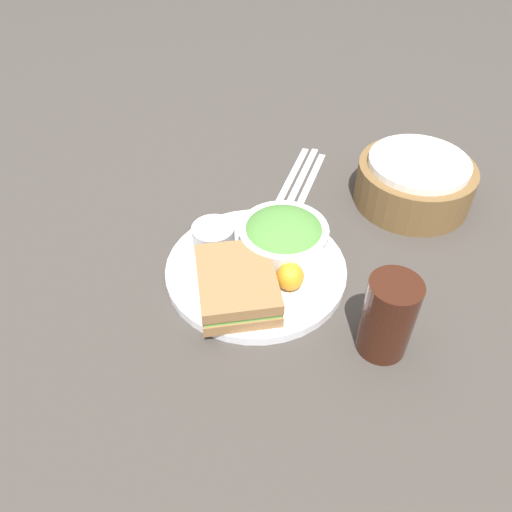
# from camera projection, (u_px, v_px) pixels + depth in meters

# --- Properties ---
(ground_plane) EXTENTS (4.00, 4.00, 0.00)m
(ground_plane) POSITION_uv_depth(u_px,v_px,m) (256.00, 273.00, 0.74)
(ground_plane) COLOR #3D3833
(plate) EXTENTS (0.26, 0.26, 0.01)m
(plate) POSITION_uv_depth(u_px,v_px,m) (256.00, 269.00, 0.73)
(plate) COLOR silver
(plate) RESTS_ON ground_plane
(sandwich) EXTENTS (0.15, 0.13, 0.04)m
(sandwich) POSITION_uv_depth(u_px,v_px,m) (237.00, 284.00, 0.67)
(sandwich) COLOR olive
(sandwich) RESTS_ON plate
(salad_bowl) EXTENTS (0.13, 0.13, 0.06)m
(salad_bowl) POSITION_uv_depth(u_px,v_px,m) (283.00, 236.00, 0.74)
(salad_bowl) COLOR white
(salad_bowl) RESTS_ON plate
(dressing_cup) EXTENTS (0.06, 0.06, 0.04)m
(dressing_cup) POSITION_uv_depth(u_px,v_px,m) (214.00, 238.00, 0.74)
(dressing_cup) COLOR #B7B7BC
(dressing_cup) RESTS_ON plate
(orange_wedge) EXTENTS (0.04, 0.04, 0.04)m
(orange_wedge) POSITION_uv_depth(u_px,v_px,m) (290.00, 277.00, 0.69)
(orange_wedge) COLOR orange
(orange_wedge) RESTS_ON plate
(drink_glass) EXTENTS (0.06, 0.06, 0.11)m
(drink_glass) POSITION_uv_depth(u_px,v_px,m) (388.00, 317.00, 0.60)
(drink_glass) COLOR #38190F
(drink_glass) RESTS_ON ground_plane
(bread_basket) EXTENTS (0.19, 0.19, 0.08)m
(bread_basket) POSITION_uv_depth(u_px,v_px,m) (414.00, 182.00, 0.84)
(bread_basket) COLOR brown
(bread_basket) RESTS_ON ground_plane
(fork) EXTENTS (0.19, 0.05, 0.01)m
(fork) POSITION_uv_depth(u_px,v_px,m) (292.00, 175.00, 0.92)
(fork) COLOR silver
(fork) RESTS_ON ground_plane
(knife) EXTENTS (0.20, 0.06, 0.01)m
(knife) POSITION_uv_depth(u_px,v_px,m) (302.00, 177.00, 0.91)
(knife) COLOR silver
(knife) RESTS_ON ground_plane
(spoon) EXTENTS (0.17, 0.05, 0.01)m
(spoon) POSITION_uv_depth(u_px,v_px,m) (311.00, 179.00, 0.91)
(spoon) COLOR silver
(spoon) RESTS_ON ground_plane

